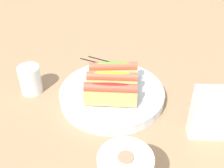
{
  "coord_description": "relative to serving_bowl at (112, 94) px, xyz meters",
  "views": [
    {
      "loc": [
        0.03,
        0.7,
        0.56
      ],
      "look_at": [
        0.02,
        0.02,
        0.06
      ],
      "focal_mm": 45.3,
      "sensor_mm": 36.0,
      "label": 1
    }
  ],
  "objects": [
    {
      "name": "napkin_box",
      "position": [
        -0.26,
        0.15,
        0.06
      ],
      "size": [
        0.11,
        0.05,
        0.15
      ],
      "primitive_type": "cube",
      "rotation": [
        0.0,
        0.0,
        -0.05
      ],
      "color": "white",
      "rests_on": "ground_plane"
    },
    {
      "name": "ground_plane",
      "position": [
        -0.02,
        -0.02,
        -0.02
      ],
      "size": [
        2.4,
        2.4,
        0.0
      ],
      "primitive_type": "plane",
      "color": "#9E7A56"
    },
    {
      "name": "water_glass",
      "position": [
        0.26,
        -0.04,
        0.02
      ],
      "size": [
        0.07,
        0.07,
        0.09
      ],
      "color": "white",
      "rests_on": "ground_plane"
    },
    {
      "name": "hotdog_front",
      "position": [
        -0.0,
        -0.05,
        0.04
      ],
      "size": [
        0.15,
        0.05,
        0.06
      ],
      "color": "tan",
      "rests_on": "serving_bowl"
    },
    {
      "name": "chopstick_near",
      "position": [
        0.02,
        -0.19,
        -0.02
      ],
      "size": [
        0.2,
        0.1,
        0.01
      ],
      "primitive_type": "cylinder",
      "rotation": [
        0.0,
        1.57,
        -0.44
      ],
      "color": "black",
      "rests_on": "ground_plane"
    },
    {
      "name": "chopstick_far",
      "position": [
        -0.01,
        -0.21,
        -0.02
      ],
      "size": [
        0.2,
        0.1,
        0.01
      ],
      "primitive_type": "cylinder",
      "rotation": [
        0.0,
        1.57,
        -0.46
      ],
      "color": "black",
      "rests_on": "ground_plane"
    },
    {
      "name": "hotdog_back",
      "position": [
        0.0,
        0.0,
        0.04
      ],
      "size": [
        0.15,
        0.06,
        0.06
      ],
      "color": "tan",
      "rests_on": "serving_bowl"
    },
    {
      "name": "hotdog_side",
      "position": [
        0.0,
        0.05,
        0.04
      ],
      "size": [
        0.15,
        0.06,
        0.06
      ],
      "color": "tan",
      "rests_on": "serving_bowl"
    },
    {
      "name": "serving_bowl",
      "position": [
        0.0,
        0.0,
        0.0
      ],
      "size": [
        0.32,
        0.32,
        0.04
      ],
      "color": "silver",
      "rests_on": "ground_plane"
    }
  ]
}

